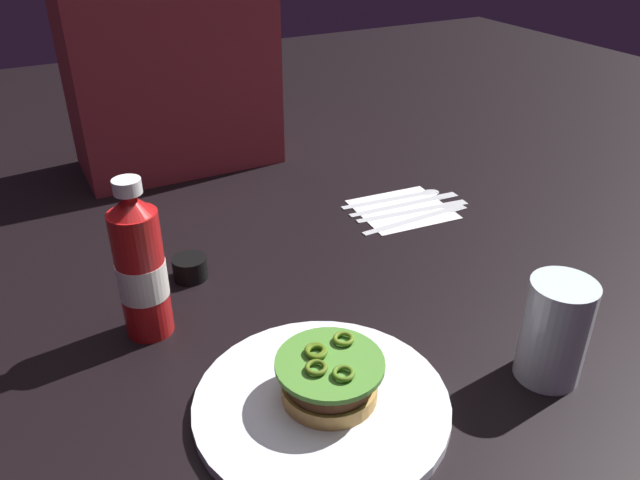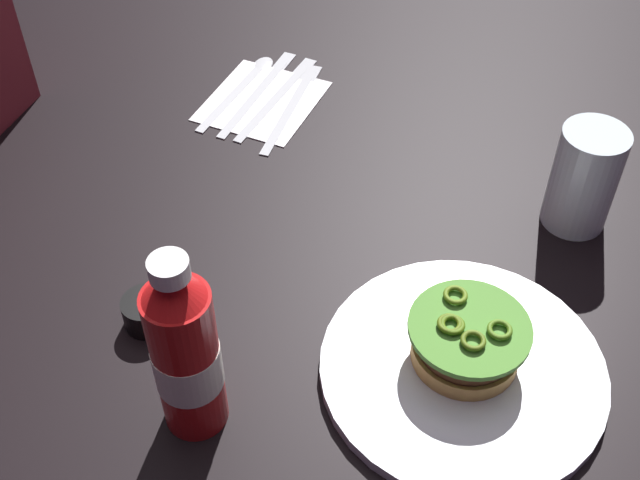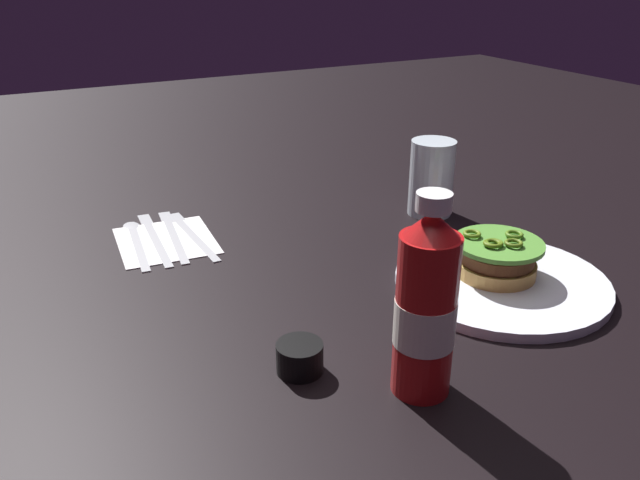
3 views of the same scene
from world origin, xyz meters
The scene contains 11 objects.
ground_plane centered at (0.00, 0.00, 0.00)m, with size 3.00×3.00×0.00m, color black.
dinner_plate centered at (-0.11, -0.16, 0.01)m, with size 0.27×0.27×0.01m, color white.
burger_sandwich centered at (-0.10, -0.16, 0.04)m, with size 0.11×0.11×0.05m.
ketchup_bottle centered at (-0.24, 0.05, 0.09)m, with size 0.06×0.06×0.20m.
water_glass centered at (0.13, -0.23, 0.06)m, with size 0.07×0.07×0.12m, color silver.
condiment_cup centered at (-0.16, 0.15, 0.02)m, with size 0.05×0.05×0.03m, color black.
napkin centered at (0.22, 0.18, 0.00)m, with size 0.15×0.14×0.00m, color white.
fork_utensil centered at (0.24, 0.14, 0.00)m, with size 0.20×0.02×0.00m.
steak_knife centered at (0.25, 0.17, 0.00)m, with size 0.20×0.04×0.00m.
butter_knife centered at (0.25, 0.19, 0.00)m, with size 0.21×0.03×0.00m.
spoon_utensil centered at (0.25, 0.22, 0.00)m, with size 0.19×0.04×0.00m.
Camera 3 is at (-0.65, 0.38, 0.39)m, focal length 35.85 mm.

